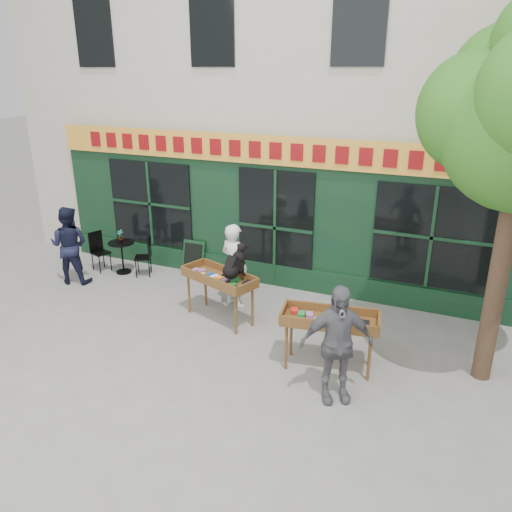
# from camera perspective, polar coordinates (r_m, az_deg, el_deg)

# --- Properties ---
(ground) EXTENTS (80.00, 80.00, 0.00)m
(ground) POSITION_cam_1_polar(r_m,az_deg,el_deg) (9.37, -3.13, -8.56)
(ground) COLOR slate
(ground) RESTS_ON ground
(building) EXTENTS (14.00, 7.26, 10.00)m
(building) POSITION_cam_1_polar(r_m,az_deg,el_deg) (13.79, 8.46, 22.10)
(building) COLOR beige
(building) RESTS_ON ground
(book_cart_center) EXTENTS (1.62, 1.07, 0.99)m
(book_cart_center) POSITION_cam_1_polar(r_m,az_deg,el_deg) (9.46, -4.23, -2.75)
(book_cart_center) COLOR brown
(book_cart_center) RESTS_ON ground
(dog) EXTENTS (0.52, 0.68, 0.60)m
(dog) POSITION_cam_1_polar(r_m,az_deg,el_deg) (9.09, -2.49, -0.51)
(dog) COLOR black
(dog) RESTS_ON book_cart_center
(woman) EXTENTS (0.74, 0.60, 1.74)m
(woman) POSITION_cam_1_polar(r_m,az_deg,el_deg) (9.97, -2.51, -1.14)
(woman) COLOR white
(woman) RESTS_ON ground
(book_cart_right) EXTENTS (1.58, 0.86, 0.99)m
(book_cart_right) POSITION_cam_1_polar(r_m,az_deg,el_deg) (8.01, 8.44, -7.48)
(book_cart_right) COLOR brown
(book_cart_right) RESTS_ON ground
(man_right) EXTENTS (1.14, 0.91, 1.81)m
(man_right) POSITION_cam_1_polar(r_m,az_deg,el_deg) (7.27, 9.17, -9.89)
(man_right) COLOR #56565B
(man_right) RESTS_ON ground
(bistro_table) EXTENTS (0.60, 0.60, 0.76)m
(bistro_table) POSITION_cam_1_polar(r_m,az_deg,el_deg) (12.15, -15.09, 0.55)
(bistro_table) COLOR black
(bistro_table) RESTS_ON ground
(bistro_chair_left) EXTENTS (0.46, 0.45, 0.95)m
(bistro_chair_left) POSITION_cam_1_polar(r_m,az_deg,el_deg) (12.49, -17.59, 0.90)
(bistro_chair_left) COLOR black
(bistro_chair_left) RESTS_ON ground
(bistro_chair_right) EXTENTS (0.49, 0.49, 0.95)m
(bistro_chair_right) POSITION_cam_1_polar(r_m,az_deg,el_deg) (11.85, -12.43, 0.35)
(bistro_chair_right) COLOR black
(bistro_chair_right) RESTS_ON ground
(potted_plant) EXTENTS (0.16, 0.11, 0.30)m
(potted_plant) POSITION_cam_1_polar(r_m,az_deg,el_deg) (12.04, -15.25, 2.21)
(potted_plant) COLOR gray
(potted_plant) RESTS_ON bistro_table
(man_left) EXTENTS (1.02, 0.89, 1.76)m
(man_left) POSITION_cam_1_polar(r_m,az_deg,el_deg) (11.86, -20.56, 1.17)
(man_left) COLOR black
(man_left) RESTS_ON ground
(chalkboard) EXTENTS (0.56, 0.20, 0.79)m
(chalkboard) POSITION_cam_1_polar(r_m,az_deg,el_deg) (11.84, -7.20, -0.15)
(chalkboard) COLOR black
(chalkboard) RESTS_ON ground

